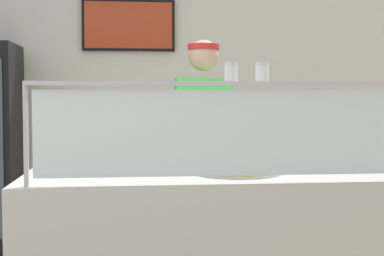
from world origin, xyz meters
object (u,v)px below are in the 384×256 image
at_px(pizza_tray, 238,171).
at_px(pepper_flake_shaker, 262,73).
at_px(pizza_server, 236,167).
at_px(pizza_box_stack, 346,144).
at_px(worker_figure, 204,151).
at_px(parmesan_shaker, 231,73).

height_order(pizza_tray, pepper_flake_shaker, pepper_flake_shaker).
height_order(pizza_server, pizza_box_stack, pizza_box_stack).
relative_size(pizza_tray, pepper_flake_shaker, 5.09).
xyz_separation_m(pepper_flake_shaker, pizza_box_stack, (1.32, 2.24, -0.54)).
bearing_deg(pizza_tray, worker_figure, 97.43).
relative_size(pizza_tray, pizza_box_stack, 0.99).
distance_m(pizza_tray, pizza_box_stack, 2.33).
distance_m(worker_figure, pizza_box_stack, 1.87).
bearing_deg(parmesan_shaker, pizza_box_stack, 56.76).
xyz_separation_m(parmesan_shaker, pizza_box_stack, (1.47, 2.24, -0.54)).
distance_m(parmesan_shaker, pizza_box_stack, 2.74).
bearing_deg(pizza_server, pizza_box_stack, 70.68).
bearing_deg(pizza_box_stack, pizza_tray, -125.93).
xyz_separation_m(pizza_tray, pizza_server, (-0.01, -0.02, 0.02)).
relative_size(pizza_server, worker_figure, 0.16).
relative_size(pizza_tray, worker_figure, 0.27).
bearing_deg(pepper_flake_shaker, pizza_tray, 97.98).
height_order(pizza_server, pepper_flake_shaker, pepper_flake_shaker).
bearing_deg(worker_figure, pepper_flake_shaker, -82.39).
xyz_separation_m(pizza_server, parmesan_shaker, (-0.09, -0.34, 0.50)).
relative_size(pizza_server, pepper_flake_shaker, 2.97).
height_order(pizza_tray, worker_figure, worker_figure).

